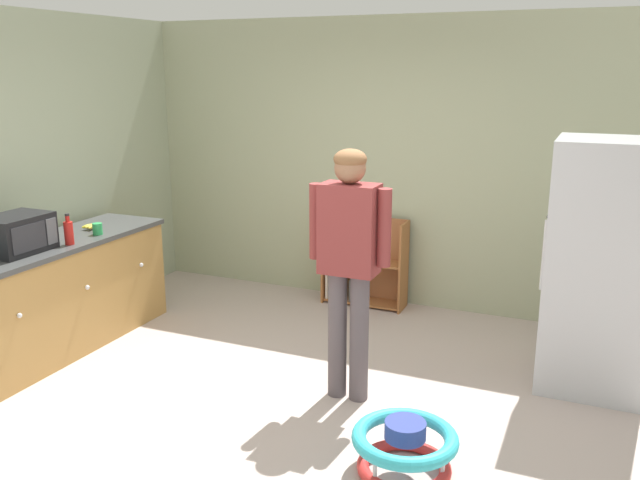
% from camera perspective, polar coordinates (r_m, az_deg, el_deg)
% --- Properties ---
extents(ground_plane, '(12.00, 12.00, 0.00)m').
position_cam_1_polar(ground_plane, '(4.66, -2.10, -14.13)').
color(ground_plane, '#B7A49C').
rests_on(ground_plane, ground).
extents(back_wall, '(5.20, 0.06, 2.70)m').
position_cam_1_polar(back_wall, '(6.33, 6.92, 6.40)').
color(back_wall, '#A4AB89').
rests_on(back_wall, ground).
extents(left_side_wall, '(0.06, 2.99, 2.70)m').
position_cam_1_polar(left_side_wall, '(6.35, -20.95, 5.57)').
color(left_side_wall, '#9FAA8D').
rests_on(left_side_wall, ground).
extents(kitchen_counter, '(0.65, 2.05, 0.90)m').
position_cam_1_polar(kitchen_counter, '(5.81, -21.52, -4.40)').
color(kitchen_counter, '#AF8244').
rests_on(kitchen_counter, ground).
extents(refrigerator, '(0.73, 0.68, 1.78)m').
position_cam_1_polar(refrigerator, '(5.03, 22.83, -2.15)').
color(refrigerator, '#B7BABF').
rests_on(refrigerator, ground).
extents(bookshelf, '(0.80, 0.28, 0.85)m').
position_cam_1_polar(bookshelf, '(6.48, 3.49, -2.30)').
color(bookshelf, '#9F5F32').
rests_on(bookshelf, ground).
extents(standing_person, '(0.57, 0.22, 1.74)m').
position_cam_1_polar(standing_person, '(4.42, 2.51, -1.05)').
color(standing_person, '#564D51').
rests_on(standing_person, ground).
extents(baby_walker, '(0.60, 0.60, 0.32)m').
position_cam_1_polar(baby_walker, '(3.96, 7.26, -17.24)').
color(baby_walker, red).
rests_on(baby_walker, ground).
extents(microwave, '(0.37, 0.48, 0.28)m').
position_cam_1_polar(microwave, '(5.43, -24.59, 0.49)').
color(microwave, black).
rests_on(microwave, kitchen_counter).
extents(banana_bunch, '(0.12, 0.16, 0.04)m').
position_cam_1_polar(banana_bunch, '(5.99, -19.00, 1.14)').
color(banana_bunch, yellow).
rests_on(banana_bunch, kitchen_counter).
extents(ketchup_bottle, '(0.07, 0.07, 0.25)m').
position_cam_1_polar(ketchup_bottle, '(5.52, -20.72, 0.63)').
color(ketchup_bottle, red).
rests_on(ketchup_bottle, kitchen_counter).
extents(amber_bottle, '(0.07, 0.07, 0.25)m').
position_cam_1_polar(amber_bottle, '(5.78, -23.28, 1.00)').
color(amber_bottle, '#9E661E').
rests_on(amber_bottle, kitchen_counter).
extents(green_cup, '(0.08, 0.08, 0.09)m').
position_cam_1_polar(green_cup, '(5.78, -18.52, 0.91)').
color(green_cup, green).
rests_on(green_cup, kitchen_counter).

